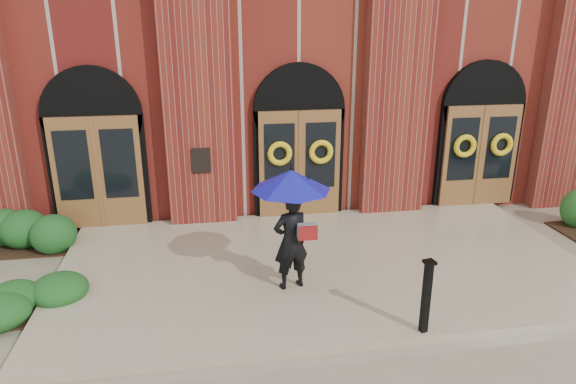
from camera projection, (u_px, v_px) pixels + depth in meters
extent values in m
plane|color=gray|center=(324.00, 272.00, 9.85)|extent=(90.00, 90.00, 0.00)
cube|color=tan|center=(323.00, 265.00, 9.96)|extent=(10.00, 5.30, 0.15)
cube|color=maroon|center=(267.00, 53.00, 17.02)|extent=(16.00, 12.00, 7.00)
cube|color=black|center=(201.00, 160.00, 11.28)|extent=(0.40, 0.05, 0.55)
cube|color=maroon|center=(196.00, 73.00, 10.92)|extent=(1.50, 0.45, 7.00)
cube|color=maroon|center=(398.00, 70.00, 11.59)|extent=(1.50, 0.45, 7.00)
cube|color=brown|center=(98.00, 173.00, 11.25)|extent=(1.90, 0.10, 2.50)
cylinder|color=black|center=(92.00, 115.00, 10.97)|extent=(2.10, 0.22, 2.10)
cube|color=brown|center=(300.00, 164.00, 11.92)|extent=(1.90, 0.10, 2.50)
cylinder|color=black|center=(299.00, 109.00, 11.65)|extent=(2.10, 0.22, 2.10)
cube|color=brown|center=(480.00, 156.00, 12.60)|extent=(1.90, 0.10, 2.50)
cylinder|color=black|center=(483.00, 104.00, 12.32)|extent=(2.10, 0.22, 2.10)
torus|color=yellow|center=(280.00, 154.00, 11.64)|extent=(0.57, 0.13, 0.57)
torus|color=yellow|center=(321.00, 152.00, 11.79)|extent=(0.57, 0.13, 0.57)
torus|color=yellow|center=(465.00, 146.00, 12.32)|extent=(0.57, 0.13, 0.57)
torus|color=yellow|center=(502.00, 145.00, 12.46)|extent=(0.57, 0.13, 0.57)
imported|color=black|center=(291.00, 241.00, 8.76)|extent=(0.71, 0.56, 1.73)
cone|color=#121391|center=(291.00, 180.00, 8.40)|extent=(1.63, 1.63, 0.35)
cylinder|color=black|center=(294.00, 207.00, 8.51)|extent=(0.02, 0.02, 0.58)
cube|color=#96989A|center=(307.00, 231.00, 8.59)|extent=(0.35, 0.24, 0.25)
cube|color=maroon|center=(308.00, 233.00, 8.50)|extent=(0.32, 0.10, 0.25)
cube|color=black|center=(426.00, 298.00, 7.57)|extent=(0.12, 0.12, 1.13)
cube|color=black|center=(430.00, 262.00, 7.38)|extent=(0.18, 0.18, 0.05)
ellipsoid|color=#174719|center=(24.00, 229.00, 10.87)|extent=(2.94, 1.18, 0.75)
ellipsoid|color=#184818|center=(34.00, 295.00, 8.59)|extent=(1.36, 1.16, 0.48)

